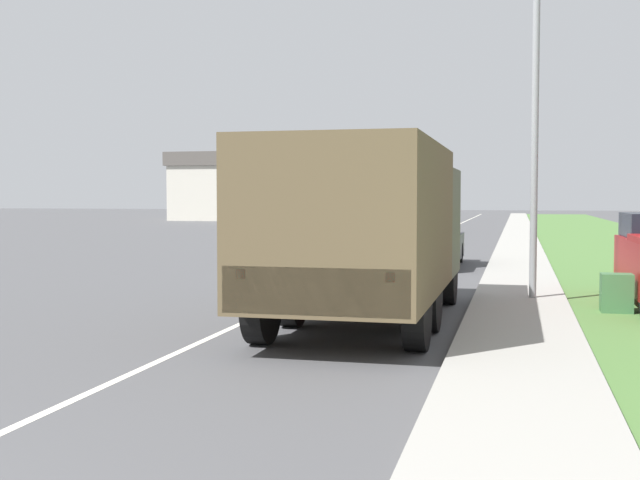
% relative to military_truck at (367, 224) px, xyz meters
% --- Properties ---
extents(ground_plane, '(180.00, 180.00, 0.00)m').
position_rel_military_truck_xyz_m(ground_plane, '(-2.01, 29.02, -1.66)').
color(ground_plane, '#4C4C4F').
extents(lane_centre_stripe, '(0.12, 120.00, 0.00)m').
position_rel_military_truck_xyz_m(lane_centre_stripe, '(-2.01, 29.02, -1.66)').
color(lane_centre_stripe, silver).
rests_on(lane_centre_stripe, ground).
extents(sidewalk_right, '(1.80, 120.00, 0.12)m').
position_rel_military_truck_xyz_m(sidewalk_right, '(2.49, 29.02, -1.60)').
color(sidewalk_right, '#9E9B93').
rests_on(sidewalk_right, ground).
extents(grass_strip_right, '(7.00, 120.00, 0.02)m').
position_rel_military_truck_xyz_m(grass_strip_right, '(6.89, 29.02, -1.65)').
color(grass_strip_right, '#4C7538').
rests_on(grass_strip_right, ground).
extents(military_truck, '(2.53, 7.44, 2.92)m').
position_rel_military_truck_xyz_m(military_truck, '(0.00, 0.00, 0.00)').
color(military_truck, '#474C38').
rests_on(military_truck, ground).
extents(car_nearest_ahead, '(1.81, 4.61, 1.72)m').
position_rel_military_truck_xyz_m(car_nearest_ahead, '(-0.18, 11.35, -0.89)').
color(car_nearest_ahead, black).
rests_on(car_nearest_ahead, ground).
extents(car_second_ahead, '(1.79, 4.07, 1.43)m').
position_rel_military_truck_xyz_m(car_second_ahead, '(-3.53, 21.64, -1.01)').
color(car_second_ahead, '#B7BABF').
rests_on(car_second_ahead, ground).
extents(car_third_ahead, '(1.81, 4.15, 1.73)m').
position_rel_military_truck_xyz_m(car_third_ahead, '(-3.45, 35.79, -0.89)').
color(car_third_ahead, navy).
rests_on(car_third_ahead, ground).
extents(lamp_post, '(1.69, 0.24, 7.72)m').
position_rel_military_truck_xyz_m(lamp_post, '(2.54, 3.18, 3.01)').
color(lamp_post, gray).
rests_on(lamp_post, sidewalk_right).
extents(utility_box, '(0.55, 0.45, 0.70)m').
position_rel_military_truck_xyz_m(utility_box, '(4.19, 2.15, -1.29)').
color(utility_box, '#3D7042').
rests_on(utility_box, grass_strip_right).
extents(building_distant, '(13.51, 11.02, 6.13)m').
position_rel_military_truck_xyz_m(building_distant, '(-21.54, 58.30, 1.45)').
color(building_distant, beige).
rests_on(building_distant, ground).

